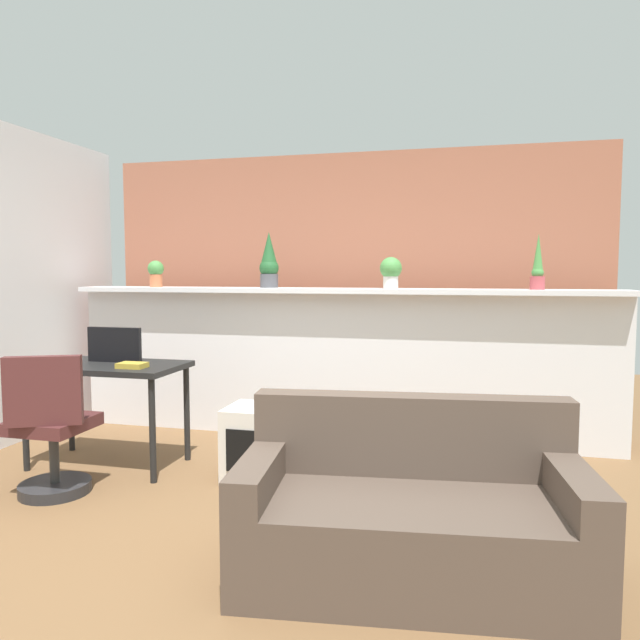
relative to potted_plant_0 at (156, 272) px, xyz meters
The scene contains 14 objects.
ground_plane 2.91m from the potted_plant_0, 50.15° to the right, with size 12.00×12.00×0.00m, color brown.
divider_wall 1.81m from the potted_plant_0, ahead, with size 4.62×0.16×1.23m, color silver.
plant_shelf 1.64m from the potted_plant_0, ahead, with size 4.62×0.36×0.04m, color silver.
brick_wall_behind 1.76m from the potted_plant_0, 21.58° to the left, with size 4.62×0.10×2.50m, color #AD664C.
potted_plant_0 is the anchor object (origin of this frame).
potted_plant_1 1.06m from the potted_plant_0, ahead, with size 0.17×0.17×0.48m.
potted_plant_2 2.12m from the potted_plant_0, ahead, with size 0.18×0.18×0.26m.
potted_plant_3 3.24m from the potted_plant_0, ahead, with size 0.11×0.11×0.43m.
desk 1.33m from the potted_plant_0, 79.54° to the right, with size 1.10×0.60×0.75m.
tv_monitor 1.15m from the potted_plant_0, 77.84° to the right, with size 0.42×0.04×0.26m, color black.
office_chair 2.00m from the potted_plant_0, 83.02° to the right, with size 0.51×0.52×0.91m.
side_cube_shelf 2.09m from the potted_plant_0, 39.11° to the right, with size 0.40×0.41×0.50m.
book_on_desk 1.45m from the potted_plant_0, 68.17° to the right, with size 0.19×0.13×0.04m, color gold.
couch 3.47m from the potted_plant_0, 40.82° to the right, with size 1.64×0.93×0.80m.
Camera 1 is at (1.09, -2.88, 1.41)m, focal length 33.33 mm.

